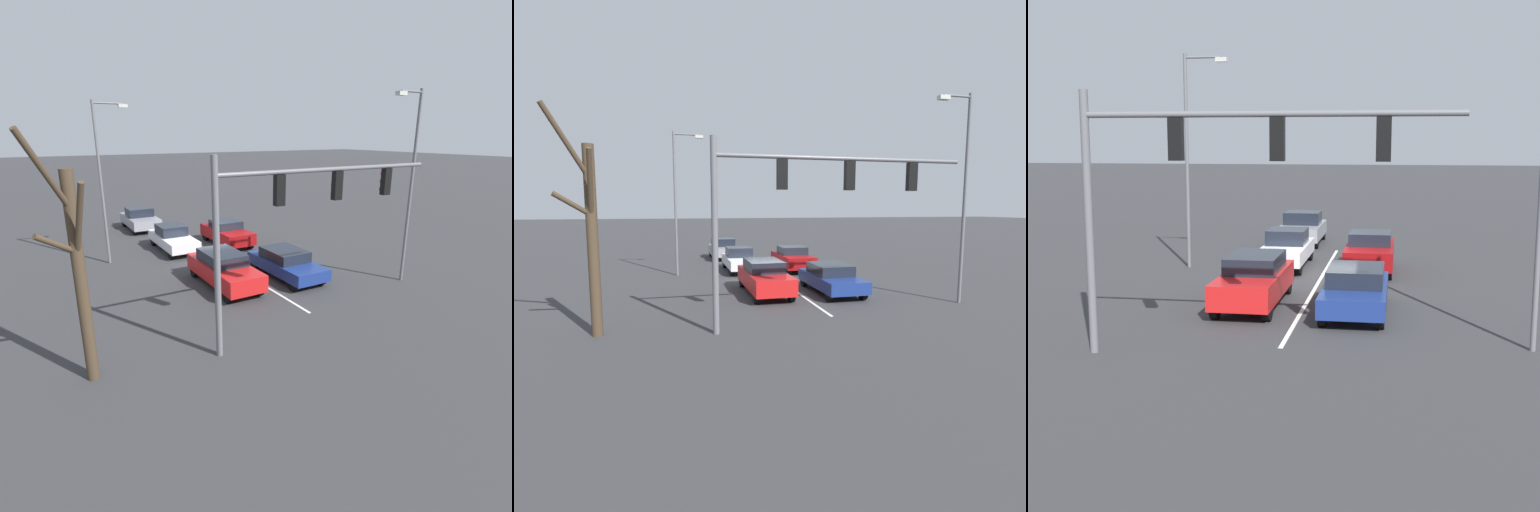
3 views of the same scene
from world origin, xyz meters
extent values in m
plane|color=#333335|center=(0.00, 0.00, 0.00)|extent=(240.00, 240.00, 0.00)
cube|color=silver|center=(0.00, 1.86, 0.01)|extent=(0.12, 15.72, 0.01)
cube|color=navy|center=(-1.57, 5.79, 0.58)|extent=(1.83, 4.50, 0.55)
cube|color=black|center=(-1.57, 5.61, 1.10)|extent=(1.61, 2.23, 0.49)
cube|color=red|center=(-2.21, 3.58, 0.71)|extent=(0.24, 0.06, 0.12)
cube|color=red|center=(-0.93, 3.58, 0.71)|extent=(0.24, 0.06, 0.12)
cylinder|color=black|center=(-2.36, 7.49, 0.30)|extent=(0.22, 0.60, 0.60)
cylinder|color=black|center=(-0.78, 7.49, 0.30)|extent=(0.22, 0.60, 0.60)
cylinder|color=black|center=(-2.36, 4.10, 0.30)|extent=(0.22, 0.60, 0.60)
cylinder|color=black|center=(-0.78, 4.10, 0.30)|extent=(0.22, 0.60, 0.60)
cube|color=red|center=(1.55, 5.34, 0.69)|extent=(1.77, 4.77, 0.73)
cube|color=black|center=(1.55, 5.11, 1.30)|extent=(1.56, 2.35, 0.51)
cube|color=red|center=(0.93, 3.00, 0.87)|extent=(0.24, 0.06, 0.12)
cube|color=red|center=(2.17, 3.00, 0.87)|extent=(0.24, 0.06, 0.12)
cylinder|color=black|center=(0.80, 7.15, 0.32)|extent=(0.22, 0.64, 0.64)
cylinder|color=black|center=(2.31, 7.15, 0.32)|extent=(0.22, 0.64, 0.64)
cylinder|color=black|center=(0.80, 3.53, 0.32)|extent=(0.22, 0.64, 0.64)
cylinder|color=black|center=(2.31, 3.53, 0.32)|extent=(0.22, 0.64, 0.64)
cube|color=silver|center=(1.63, -1.46, 0.63)|extent=(1.72, 4.57, 0.56)
cube|color=black|center=(1.63, -1.73, 1.20)|extent=(1.51, 1.74, 0.59)
cube|color=red|center=(1.03, -3.71, 0.76)|extent=(0.24, 0.06, 0.12)
cube|color=red|center=(2.23, -3.71, 0.76)|extent=(0.24, 0.06, 0.12)
cylinder|color=black|center=(0.90, 0.23, 0.35)|extent=(0.22, 0.69, 0.69)
cylinder|color=black|center=(2.36, 0.23, 0.35)|extent=(0.22, 0.69, 0.69)
cylinder|color=black|center=(0.90, -3.15, 0.35)|extent=(0.22, 0.69, 0.69)
cylinder|color=black|center=(2.36, -3.15, 0.35)|extent=(0.22, 0.69, 0.69)
cube|color=maroon|center=(-1.70, -0.98, 0.69)|extent=(1.79, 4.33, 0.71)
cube|color=black|center=(-1.70, -1.11, 1.28)|extent=(1.57, 1.79, 0.48)
cube|color=red|center=(-2.33, -3.10, 0.87)|extent=(0.24, 0.06, 0.12)
cube|color=red|center=(-1.08, -3.10, 0.87)|extent=(0.24, 0.06, 0.12)
cylinder|color=black|center=(-2.47, 0.61, 0.33)|extent=(0.22, 0.67, 0.67)
cylinder|color=black|center=(-0.94, 0.61, 0.33)|extent=(0.22, 0.67, 0.67)
cylinder|color=black|center=(-2.47, -2.56, 0.33)|extent=(0.22, 0.67, 0.67)
cylinder|color=black|center=(-0.94, -2.56, 0.33)|extent=(0.22, 0.67, 0.67)
cube|color=gray|center=(1.87, -7.96, 0.65)|extent=(1.94, 4.22, 0.65)
cube|color=black|center=(1.87, -8.06, 1.26)|extent=(1.71, 1.64, 0.59)
cube|color=red|center=(1.19, -10.03, 0.81)|extent=(0.24, 0.06, 0.12)
cube|color=red|center=(2.55, -10.03, 0.81)|extent=(0.24, 0.06, 0.12)
cylinder|color=black|center=(1.03, -6.42, 0.32)|extent=(0.22, 0.65, 0.65)
cylinder|color=black|center=(2.71, -6.42, 0.32)|extent=(0.22, 0.65, 0.65)
cylinder|color=black|center=(1.03, -9.50, 0.32)|extent=(0.22, 0.65, 0.65)
cylinder|color=black|center=(2.71, -9.50, 0.32)|extent=(0.22, 0.65, 0.65)
cylinder|color=slate|center=(4.35, 10.72, 3.08)|extent=(0.20, 0.20, 6.15)
cylinder|color=slate|center=(0.09, 10.72, 5.58)|extent=(8.52, 0.14, 0.14)
cube|color=black|center=(-2.42, 10.72, 5.04)|extent=(0.32, 0.22, 0.95)
sphere|color=red|center=(-2.42, 10.56, 5.32)|extent=(0.20, 0.20, 0.20)
sphere|color=#4C420C|center=(-2.42, 10.56, 5.04)|extent=(0.20, 0.20, 0.20)
sphere|color=#0A3814|center=(-2.42, 10.56, 4.75)|extent=(0.20, 0.20, 0.20)
cube|color=black|center=(-0.11, 10.72, 5.04)|extent=(0.32, 0.22, 0.95)
sphere|color=red|center=(-0.11, 10.56, 5.32)|extent=(0.20, 0.20, 0.20)
sphere|color=#4C420C|center=(-0.11, 10.56, 5.04)|extent=(0.20, 0.20, 0.20)
sphere|color=#0A3814|center=(-0.11, 10.56, 4.75)|extent=(0.20, 0.20, 0.20)
cube|color=black|center=(2.20, 10.72, 5.04)|extent=(0.32, 0.22, 0.95)
sphere|color=red|center=(2.20, 10.56, 5.32)|extent=(0.20, 0.20, 0.20)
sphere|color=#4C420C|center=(2.20, 10.56, 5.04)|extent=(0.20, 0.20, 0.20)
sphere|color=#0A3814|center=(2.20, 10.56, 4.75)|extent=(0.20, 0.20, 0.20)
cylinder|color=slate|center=(5.45, -0.79, 4.14)|extent=(0.14, 0.14, 8.27)
cylinder|color=slate|center=(4.73, -0.79, 8.12)|extent=(1.43, 0.09, 0.09)
cube|color=beige|center=(4.02, -0.79, 8.02)|extent=(0.44, 0.24, 0.16)
cylinder|color=slate|center=(-6.04, 8.94, 4.25)|extent=(0.14, 0.14, 8.50)
cylinder|color=slate|center=(-5.43, 8.94, 8.35)|extent=(1.22, 0.09, 0.09)
cube|color=beige|center=(-4.82, 8.94, 8.25)|extent=(0.44, 0.24, 0.16)
cylinder|color=#423323|center=(8.00, 10.03, 2.94)|extent=(0.34, 0.34, 5.88)
cylinder|color=#423323|center=(7.90, 10.50, 4.64)|extent=(0.38, 1.10, 2.06)
cylinder|color=#423323|center=(8.48, 10.49, 5.84)|extent=(1.16, 1.12, 2.03)
cylinder|color=#423323|center=(8.45, 10.28, 4.09)|extent=(1.04, 0.67, 0.76)
camera|label=1|loc=(8.98, 20.91, 6.69)|focal=28.00mm
camera|label=2|loc=(5.57, 23.10, 4.01)|focal=28.00mm
camera|label=3|loc=(-2.78, 26.25, 5.03)|focal=50.00mm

